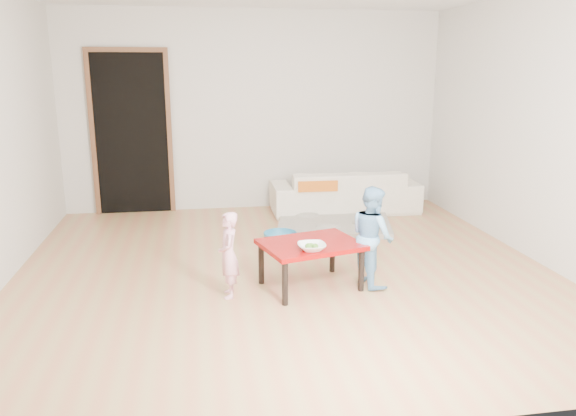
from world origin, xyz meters
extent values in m
cube|color=#BC7A50|center=(0.00, 0.00, 0.00)|extent=(5.00, 5.00, 0.01)
cube|color=silver|center=(0.00, 2.50, 1.30)|extent=(5.00, 0.02, 2.60)
cube|color=silver|center=(2.50, 0.00, 1.30)|extent=(0.02, 5.00, 2.60)
imported|color=white|center=(1.13, 2.05, 0.28)|extent=(1.93, 0.78, 0.56)
cube|color=orange|center=(0.69, 1.87, 0.44)|extent=(0.51, 0.45, 0.13)
imported|color=white|center=(0.12, -0.69, 0.44)|extent=(0.23, 0.23, 0.06)
imported|color=pink|center=(-0.56, -0.56, 0.36)|extent=(0.18, 0.27, 0.73)
imported|color=#559CC6|center=(0.69, -0.49, 0.44)|extent=(0.43, 0.50, 0.88)
imported|color=teal|center=(0.08, 0.83, 0.06)|extent=(0.37, 0.37, 0.11)
camera|label=1|loc=(-0.79, -4.98, 1.87)|focal=35.00mm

